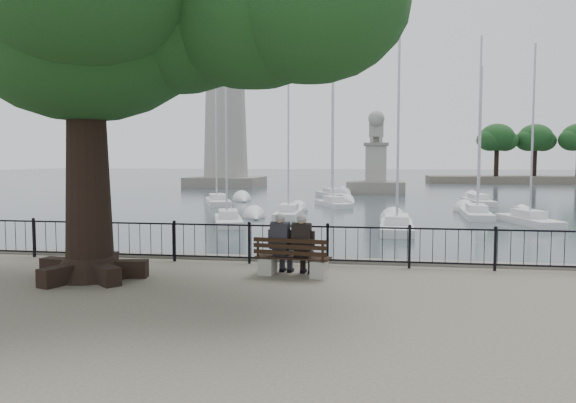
% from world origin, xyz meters
% --- Properties ---
extents(harbor, '(260.00, 260.00, 1.20)m').
position_xyz_m(harbor, '(0.00, 3.00, -0.50)').
color(harbor, slate).
rests_on(harbor, ground).
extents(railing, '(22.06, 0.06, 1.00)m').
position_xyz_m(railing, '(0.00, 2.50, 0.56)').
color(railing, black).
rests_on(railing, ground).
extents(bench, '(1.77, 0.76, 0.90)m').
position_xyz_m(bench, '(0.33, 1.11, 0.31)').
color(bench, gray).
rests_on(bench, ground).
extents(person_left, '(0.46, 0.75, 1.43)m').
position_xyz_m(person_left, '(0.06, 1.25, 0.66)').
color(person_left, black).
rests_on(person_left, ground).
extents(person_right, '(0.46, 0.75, 1.43)m').
position_xyz_m(person_right, '(0.56, 1.18, 0.66)').
color(person_right, black).
rests_on(person_right, ground).
extents(lighthouse, '(9.39, 9.39, 28.93)m').
position_xyz_m(lighthouse, '(-18.00, 62.00, 11.13)').
color(lighthouse, slate).
rests_on(lighthouse, ground).
extents(lion_monument, '(6.05, 6.05, 8.91)m').
position_xyz_m(lion_monument, '(2.00, 49.93, 1.24)').
color(lion_monument, slate).
rests_on(lion_monument, ground).
extents(sailboat_a, '(2.89, 5.32, 9.06)m').
position_xyz_m(sailboat_a, '(-6.08, 19.15, -0.71)').
color(sailboat_a, silver).
rests_on(sailboat_a, ground).
extents(sailboat_b, '(1.52, 5.10, 10.19)m').
position_xyz_m(sailboat_b, '(-3.36, 23.90, -0.69)').
color(sailboat_b, silver).
rests_on(sailboat_b, ground).
extents(sailboat_c, '(1.72, 5.77, 11.84)m').
position_xyz_m(sailboat_c, '(3.19, 17.53, -0.66)').
color(sailboat_c, silver).
rests_on(sailboat_c, ground).
extents(sailboat_d, '(2.77, 5.47, 10.19)m').
position_xyz_m(sailboat_d, '(10.65, 21.90, -0.69)').
color(sailboat_d, silver).
rests_on(sailboat_d, ground).
extents(sailboat_e, '(3.74, 6.26, 13.66)m').
position_xyz_m(sailboat_e, '(-10.59, 32.58, -0.62)').
color(sailboat_e, silver).
rests_on(sailboat_e, ground).
extents(sailboat_f, '(3.34, 5.17, 10.32)m').
position_xyz_m(sailboat_f, '(-1.19, 32.11, -0.68)').
color(sailboat_f, silver).
rests_on(sailboat_f, ground).
extents(sailboat_g, '(2.04, 5.95, 11.33)m').
position_xyz_m(sailboat_g, '(10.33, 36.16, -0.68)').
color(sailboat_g, silver).
rests_on(sailboat_g, ground).
extents(sailboat_h, '(3.77, 6.01, 13.53)m').
position_xyz_m(sailboat_h, '(-2.19, 43.11, -0.62)').
color(sailboat_h, silver).
rests_on(sailboat_h, ground).
extents(sailboat_i, '(1.79, 5.63, 11.40)m').
position_xyz_m(sailboat_i, '(8.37, 25.18, -0.67)').
color(sailboat_i, silver).
rests_on(sailboat_i, ground).
extents(far_shore, '(30.00, 8.60, 9.18)m').
position_xyz_m(far_shore, '(25.54, 79.46, 3.00)').
color(far_shore, brown).
rests_on(far_shore, ground).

